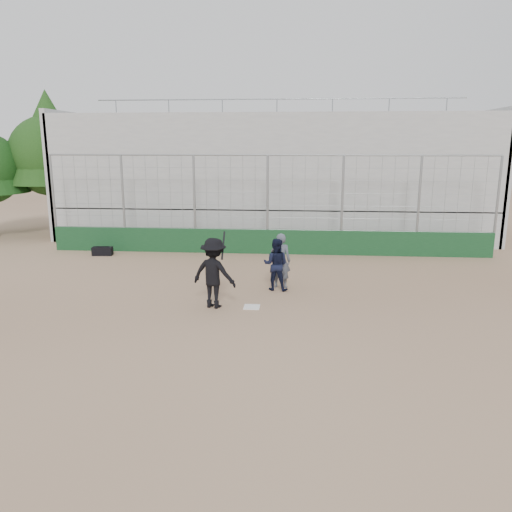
# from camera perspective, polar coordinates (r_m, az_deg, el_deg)

# --- Properties ---
(ground) EXTENTS (90.00, 90.00, 0.00)m
(ground) POSITION_cam_1_polar(r_m,az_deg,el_deg) (13.94, -0.48, -5.89)
(ground) COLOR brown
(ground) RESTS_ON ground
(home_plate) EXTENTS (0.44, 0.44, 0.02)m
(home_plate) POSITION_cam_1_polar(r_m,az_deg,el_deg) (13.94, -0.48, -5.84)
(home_plate) COLOR white
(home_plate) RESTS_ON ground
(backstop) EXTENTS (18.10, 0.25, 4.04)m
(backstop) POSITION_cam_1_polar(r_m,az_deg,el_deg) (20.49, 1.30, 2.93)
(backstop) COLOR #12391C
(backstop) RESTS_ON ground
(bleachers) EXTENTS (20.25, 6.70, 6.98)m
(bleachers) POSITION_cam_1_polar(r_m,az_deg,el_deg) (25.18, 2.02, 9.26)
(bleachers) COLOR #A0A0A0
(bleachers) RESTS_ON ground
(tree_left) EXTENTS (4.48, 4.48, 7.00)m
(tree_left) POSITION_cam_1_polar(r_m,az_deg,el_deg) (27.06, -22.55, 11.67)
(tree_left) COLOR #3D2216
(tree_left) RESTS_ON ground
(batter_at_plate) EXTENTS (1.42, 1.08, 2.08)m
(batter_at_plate) POSITION_cam_1_polar(r_m,az_deg,el_deg) (13.76, -4.84, -1.94)
(batter_at_plate) COLOR black
(batter_at_plate) RESTS_ON ground
(catcher_crouched) EXTENTS (0.91, 0.77, 1.11)m
(catcher_crouched) POSITION_cam_1_polar(r_m,az_deg,el_deg) (15.40, 2.26, -1.95)
(catcher_crouched) COLOR black
(catcher_crouched) RESTS_ON ground
(umpire) EXTENTS (0.69, 0.51, 1.57)m
(umpire) POSITION_cam_1_polar(r_m,az_deg,el_deg) (15.65, 2.83, -0.83)
(umpire) COLOR #4B5360
(umpire) RESTS_ON ground
(equipment_bag) EXTENTS (0.82, 0.40, 0.38)m
(equipment_bag) POSITION_cam_1_polar(r_m,az_deg,el_deg) (21.22, -17.14, 0.54)
(equipment_bag) COLOR black
(equipment_bag) RESTS_ON ground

